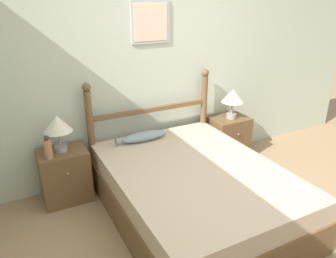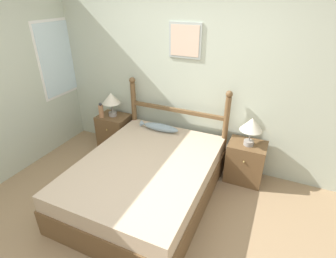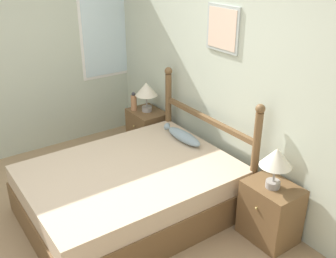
# 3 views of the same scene
# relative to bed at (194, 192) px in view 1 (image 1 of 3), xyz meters

# --- Properties ---
(ground_plane) EXTENTS (16.00, 16.00, 0.00)m
(ground_plane) POSITION_rel_bed_xyz_m (0.13, -0.60, -0.27)
(ground_plane) COLOR #9E7F5B
(wall_back) EXTENTS (6.40, 0.08, 2.55)m
(wall_back) POSITION_rel_bed_xyz_m (0.13, 1.13, 1.01)
(wall_back) COLOR beige
(wall_back) RESTS_ON ground_plane
(bed) EXTENTS (1.54, 2.04, 0.54)m
(bed) POSITION_rel_bed_xyz_m (0.00, 0.00, 0.00)
(bed) COLOR brown
(bed) RESTS_ON ground_plane
(headboard) EXTENTS (1.56, 0.09, 1.23)m
(headboard) POSITION_rel_bed_xyz_m (-0.00, 0.98, 0.41)
(headboard) COLOR brown
(headboard) RESTS_ON ground_plane
(nightstand_left) EXTENTS (0.49, 0.40, 0.57)m
(nightstand_left) POSITION_rel_bed_xyz_m (-1.07, 0.88, 0.02)
(nightstand_left) COLOR brown
(nightstand_left) RESTS_ON ground_plane
(nightstand_right) EXTENTS (0.49, 0.40, 0.57)m
(nightstand_right) POSITION_rel_bed_xyz_m (1.07, 0.88, 0.02)
(nightstand_right) COLOR brown
(nightstand_right) RESTS_ON ground_plane
(table_lamp_left) EXTENTS (0.29, 0.29, 0.39)m
(table_lamp_left) POSITION_rel_bed_xyz_m (-1.08, 0.88, 0.59)
(table_lamp_left) COLOR gray
(table_lamp_left) RESTS_ON nightstand_left
(table_lamp_right) EXTENTS (0.29, 0.29, 0.39)m
(table_lamp_right) POSITION_rel_bed_xyz_m (1.08, 0.85, 0.59)
(table_lamp_right) COLOR gray
(table_lamp_right) RESTS_ON nightstand_right
(bottle) EXTENTS (0.08, 0.08, 0.25)m
(bottle) POSITION_rel_bed_xyz_m (-1.21, 0.77, 0.42)
(bottle) COLOR tan
(bottle) RESTS_ON nightstand_left
(fish_pillow) EXTENTS (0.61, 0.16, 0.10)m
(fish_pillow) POSITION_rel_bed_xyz_m (-0.19, 0.81, 0.32)
(fish_pillow) COLOR #8499A3
(fish_pillow) RESTS_ON bed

